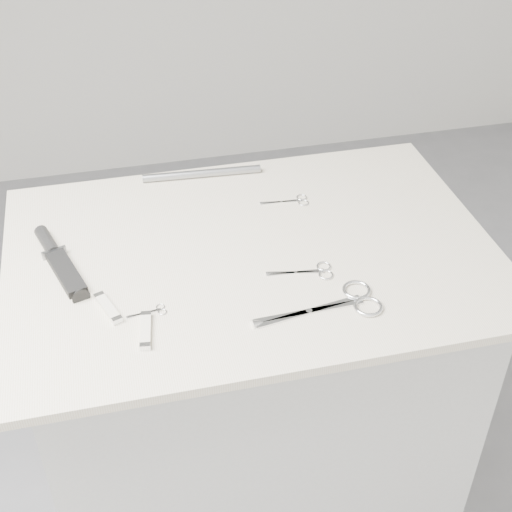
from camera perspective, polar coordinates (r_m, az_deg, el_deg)
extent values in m
cube|color=slate|center=(2.15, -0.25, -19.56)|extent=(4.00, 4.00, 0.01)
cube|color=#B9B9B6|center=(1.79, -0.29, -11.60)|extent=(0.90, 0.60, 0.90)
cube|color=beige|center=(1.47, -0.35, 0.22)|extent=(1.00, 0.70, 0.02)
cube|color=silver|center=(1.32, 4.27, -4.45)|extent=(0.21, 0.05, 0.00)
cylinder|color=silver|center=(1.32, 4.27, -4.42)|extent=(0.01, 0.01, 0.01)
torus|color=silver|center=(1.37, 8.04, -2.71)|extent=(0.06, 0.06, 0.01)
torus|color=silver|center=(1.34, 8.97, -4.02)|extent=(0.06, 0.06, 0.01)
cube|color=silver|center=(1.41, 3.19, -1.33)|extent=(0.12, 0.03, 0.00)
cylinder|color=silver|center=(1.41, 3.19, -1.31)|extent=(0.01, 0.01, 0.00)
torus|color=silver|center=(1.42, 5.43, -0.83)|extent=(0.03, 0.03, 0.00)
torus|color=silver|center=(1.40, 5.61, -1.52)|extent=(0.03, 0.03, 0.00)
cube|color=silver|center=(1.61, 2.05, 4.34)|extent=(0.10, 0.02, 0.00)
cylinder|color=silver|center=(1.61, 2.05, 4.36)|extent=(0.01, 0.01, 0.00)
torus|color=silver|center=(1.63, 3.66, 4.70)|extent=(0.03, 0.03, 0.00)
torus|color=silver|center=(1.61, 3.82, 4.27)|extent=(0.03, 0.03, 0.00)
cube|color=silver|center=(1.33, -8.94, -4.57)|extent=(0.06, 0.02, 0.00)
cylinder|color=silver|center=(1.33, -8.94, -4.54)|extent=(0.00, 0.00, 0.00)
torus|color=silver|center=(1.34, -7.65, -4.05)|extent=(0.02, 0.02, 0.00)
torus|color=silver|center=(1.33, -7.49, -4.46)|extent=(0.02, 0.02, 0.00)
cube|color=black|center=(1.44, -14.96, -1.26)|extent=(0.08, 0.15, 0.02)
cube|color=gray|center=(1.50, -15.86, 0.28)|extent=(0.05, 0.02, 0.02)
cylinder|color=black|center=(1.54, -16.36, 1.13)|extent=(0.06, 0.09, 0.03)
cube|color=beige|center=(1.35, -11.75, -4.09)|extent=(0.05, 0.09, 0.01)
cube|color=silver|center=(1.37, -12.43, -3.14)|extent=(0.02, 0.02, 0.01)
cube|color=silver|center=(1.32, -11.05, -5.06)|extent=(0.02, 0.02, 0.01)
cube|color=beige|center=(1.29, -8.82, -5.90)|extent=(0.03, 0.09, 0.01)
cube|color=silver|center=(1.32, -8.78, -4.68)|extent=(0.02, 0.01, 0.01)
cube|color=silver|center=(1.26, -8.86, -7.16)|extent=(0.02, 0.01, 0.01)
cylinder|color=gray|center=(1.70, -4.35, 6.60)|extent=(0.28, 0.04, 0.02)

